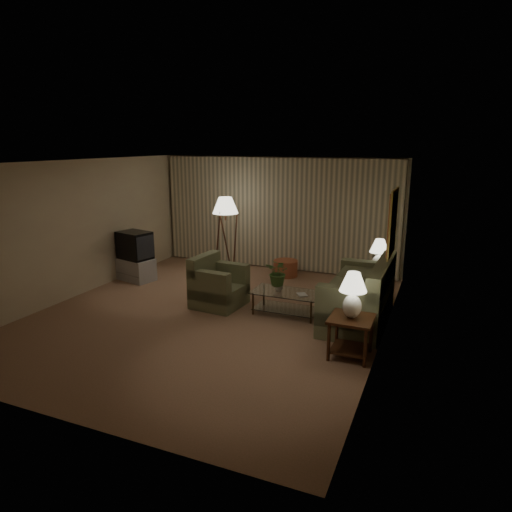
{
  "coord_description": "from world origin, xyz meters",
  "views": [
    {
      "loc": [
        3.73,
        -6.83,
        3.03
      ],
      "look_at": [
        0.64,
        0.6,
        1.01
      ],
      "focal_mm": 32.0,
      "sensor_mm": 36.0,
      "label": 1
    }
  ],
  "objects_px": {
    "armchair": "(219,286)",
    "side_table_far": "(377,281)",
    "table_lamp_far": "(379,252)",
    "floor_lamp": "(226,235)",
    "side_table_near": "(351,329)",
    "table_lamp_near": "(353,291)",
    "vase": "(278,287)",
    "sofa": "(358,298)",
    "coffee_table": "(286,299)",
    "tv_cabinet": "(136,269)",
    "ottoman": "(285,268)",
    "crt_tv": "(135,245)"
  },
  "relations": [
    {
      "from": "tv_cabinet",
      "to": "table_lamp_far",
      "type": "bearing_deg",
      "value": 21.26
    },
    {
      "from": "sofa",
      "to": "ottoman",
      "type": "bearing_deg",
      "value": -136.03
    },
    {
      "from": "crt_tv",
      "to": "ottoman",
      "type": "bearing_deg",
      "value": 42.05
    },
    {
      "from": "coffee_table",
      "to": "crt_tv",
      "type": "xyz_separation_m",
      "value": [
        -3.79,
        0.68,
        0.53
      ]
    },
    {
      "from": "sofa",
      "to": "table_lamp_near",
      "type": "relative_size",
      "value": 2.94
    },
    {
      "from": "table_lamp_far",
      "to": "floor_lamp",
      "type": "height_order",
      "value": "floor_lamp"
    },
    {
      "from": "side_table_near",
      "to": "side_table_far",
      "type": "height_order",
      "value": "same"
    },
    {
      "from": "table_lamp_near",
      "to": "table_lamp_far",
      "type": "distance_m",
      "value": 2.6
    },
    {
      "from": "table_lamp_near",
      "to": "crt_tv",
      "type": "relative_size",
      "value": 0.83
    },
    {
      "from": "table_lamp_far",
      "to": "floor_lamp",
      "type": "relative_size",
      "value": 0.35
    },
    {
      "from": "tv_cabinet",
      "to": "vase",
      "type": "bearing_deg",
      "value": 3.34
    },
    {
      "from": "armchair",
      "to": "table_lamp_near",
      "type": "bearing_deg",
      "value": -108.62
    },
    {
      "from": "side_table_near",
      "to": "side_table_far",
      "type": "bearing_deg",
      "value": 90.0
    },
    {
      "from": "sofa",
      "to": "table_lamp_near",
      "type": "distance_m",
      "value": 1.47
    },
    {
      "from": "table_lamp_near",
      "to": "vase",
      "type": "relative_size",
      "value": 4.06
    },
    {
      "from": "armchair",
      "to": "side_table_far",
      "type": "height_order",
      "value": "armchair"
    },
    {
      "from": "coffee_table",
      "to": "tv_cabinet",
      "type": "relative_size",
      "value": 1.34
    },
    {
      "from": "armchair",
      "to": "vase",
      "type": "distance_m",
      "value": 1.17
    },
    {
      "from": "armchair",
      "to": "tv_cabinet",
      "type": "distance_m",
      "value": 2.6
    },
    {
      "from": "coffee_table",
      "to": "table_lamp_near",
      "type": "bearing_deg",
      "value": -41.63
    },
    {
      "from": "table_lamp_far",
      "to": "coffee_table",
      "type": "height_order",
      "value": "table_lamp_far"
    },
    {
      "from": "armchair",
      "to": "side_table_far",
      "type": "relative_size",
      "value": 1.73
    },
    {
      "from": "sofa",
      "to": "table_lamp_far",
      "type": "xyz_separation_m",
      "value": [
        0.15,
        1.25,
        0.54
      ]
    },
    {
      "from": "ottoman",
      "to": "table_lamp_far",
      "type": "bearing_deg",
      "value": -22.91
    },
    {
      "from": "side_table_near",
      "to": "tv_cabinet",
      "type": "xyz_separation_m",
      "value": [
        -5.2,
        1.93,
        -0.17
      ]
    },
    {
      "from": "table_lamp_far",
      "to": "vase",
      "type": "xyz_separation_m",
      "value": [
        -1.56,
        -1.35,
        -0.48
      ]
    },
    {
      "from": "table_lamp_far",
      "to": "crt_tv",
      "type": "relative_size",
      "value": 0.78
    },
    {
      "from": "armchair",
      "to": "sofa",
      "type": "bearing_deg",
      "value": -81.31
    },
    {
      "from": "floor_lamp",
      "to": "side_table_near",
      "type": "bearing_deg",
      "value": -41.43
    },
    {
      "from": "side_table_far",
      "to": "tv_cabinet",
      "type": "distance_m",
      "value": 5.25
    },
    {
      "from": "table_lamp_near",
      "to": "table_lamp_far",
      "type": "bearing_deg",
      "value": 90.0
    },
    {
      "from": "side_table_near",
      "to": "table_lamp_near",
      "type": "bearing_deg",
      "value": 0.0
    },
    {
      "from": "tv_cabinet",
      "to": "vase",
      "type": "xyz_separation_m",
      "value": [
        3.64,
        -0.68,
        0.25
      ]
    },
    {
      "from": "side_table_far",
      "to": "table_lamp_near",
      "type": "xyz_separation_m",
      "value": [
        0.0,
        -2.6,
        0.59
      ]
    },
    {
      "from": "coffee_table",
      "to": "vase",
      "type": "xyz_separation_m",
      "value": [
        -0.15,
        -0.0,
        0.22
      ]
    },
    {
      "from": "table_lamp_near",
      "to": "coffee_table",
      "type": "distance_m",
      "value": 2.01
    },
    {
      "from": "vase",
      "to": "floor_lamp",
      "type": "bearing_deg",
      "value": 136.62
    },
    {
      "from": "sofa",
      "to": "side_table_near",
      "type": "bearing_deg",
      "value": 7.03
    },
    {
      "from": "side_table_near",
      "to": "vase",
      "type": "height_order",
      "value": "side_table_near"
    },
    {
      "from": "sofa",
      "to": "side_table_near",
      "type": "relative_size",
      "value": 3.23
    },
    {
      "from": "armchair",
      "to": "side_table_near",
      "type": "distance_m",
      "value": 2.96
    },
    {
      "from": "armchair",
      "to": "coffee_table",
      "type": "xyz_separation_m",
      "value": [
        1.31,
        0.08,
        -0.1
      ]
    },
    {
      "from": "side_table_far",
      "to": "coffee_table",
      "type": "relative_size",
      "value": 0.49
    },
    {
      "from": "side_table_far",
      "to": "coffee_table",
      "type": "height_order",
      "value": "side_table_far"
    },
    {
      "from": "table_lamp_near",
      "to": "table_lamp_far",
      "type": "relative_size",
      "value": 1.06
    },
    {
      "from": "floor_lamp",
      "to": "side_table_far",
      "type": "bearing_deg",
      "value": -8.28
    },
    {
      "from": "side_table_far",
      "to": "crt_tv",
      "type": "relative_size",
      "value": 0.74
    },
    {
      "from": "table_lamp_near",
      "to": "tv_cabinet",
      "type": "xyz_separation_m",
      "value": [
        -5.2,
        1.93,
        -0.75
      ]
    },
    {
      "from": "tv_cabinet",
      "to": "sofa",
      "type": "bearing_deg",
      "value": 7.36
    },
    {
      "from": "side_table_far",
      "to": "vase",
      "type": "height_order",
      "value": "side_table_far"
    }
  ]
}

